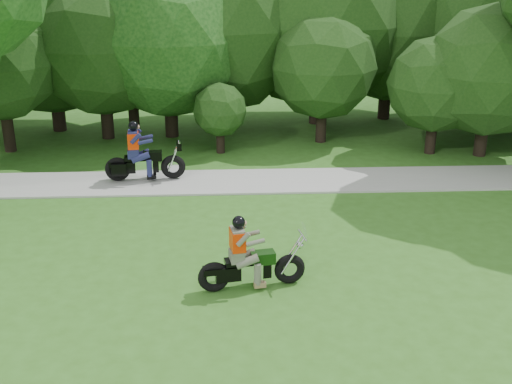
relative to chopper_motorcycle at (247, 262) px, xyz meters
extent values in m
plane|color=#32641C|center=(1.38, -1.39, -0.60)|extent=(100.00, 100.00, 0.00)
cube|color=#A3A39E|center=(1.38, 6.61, -0.57)|extent=(60.00, 2.20, 0.06)
cylinder|color=black|center=(6.35, 14.47, 0.30)|extent=(0.50, 0.50, 1.80)
sphere|color=#173610|center=(6.35, 14.47, 3.14)|extent=(5.98, 5.98, 5.98)
cylinder|color=black|center=(9.82, 13.50, 0.30)|extent=(0.51, 0.51, 1.80)
sphere|color=#173610|center=(9.82, 13.50, 3.24)|extent=(6.29, 6.29, 6.29)
cylinder|color=black|center=(-3.93, 12.79, 0.26)|extent=(0.41, 0.41, 1.73)
sphere|color=#173610|center=(-3.93, 12.79, 2.49)|extent=(4.20, 4.20, 4.20)
cylinder|color=black|center=(8.41, 9.01, 0.13)|extent=(0.42, 0.42, 1.47)
sphere|color=#173610|center=(8.41, 9.01, 2.31)|extent=(4.45, 4.45, 4.45)
cylinder|color=black|center=(-0.56, 9.79, -0.14)|extent=(0.29, 0.29, 0.92)
sphere|color=#173610|center=(-0.56, 9.79, 0.93)|extent=(1.89, 1.89, 1.89)
cylinder|color=black|center=(-8.00, 10.35, 0.30)|extent=(0.40, 0.40, 1.80)
cylinder|color=black|center=(-0.47, 13.47, 0.30)|extent=(0.54, 0.54, 1.80)
sphere|color=#173610|center=(-0.47, 13.47, 3.39)|extent=(6.74, 6.74, 6.74)
cylinder|color=black|center=(3.16, 11.02, 0.16)|extent=(0.39, 0.39, 1.53)
sphere|color=#173610|center=(3.16, 11.02, 2.18)|extent=(3.86, 3.86, 3.86)
cylinder|color=black|center=(-2.42, 12.05, 0.30)|extent=(0.50, 0.50, 1.80)
sphere|color=#133F12|center=(-2.42, 12.05, 3.13)|extent=(5.95, 5.95, 5.95)
cylinder|color=black|center=(6.77, 9.37, 0.06)|extent=(0.37, 0.37, 1.33)
sphere|color=#173610|center=(6.77, 9.37, 1.81)|extent=(3.32, 3.32, 3.32)
cylinder|color=black|center=(-6.92, 13.16, 0.30)|extent=(0.51, 0.51, 1.80)
sphere|color=#173610|center=(-6.92, 13.16, 3.23)|extent=(6.27, 6.27, 6.27)
cylinder|color=black|center=(3.36, 13.83, 0.30)|extent=(0.55, 0.55, 1.80)
sphere|color=#173610|center=(3.36, 13.83, 3.46)|extent=(6.98, 6.98, 6.98)
cylinder|color=black|center=(-4.82, 11.93, 0.30)|extent=(0.46, 0.46, 1.80)
sphere|color=#173610|center=(-4.82, 11.93, 2.89)|extent=(5.21, 5.21, 5.21)
torus|color=black|center=(-0.69, -0.12, -0.27)|extent=(0.69, 0.30, 0.67)
torus|color=black|center=(0.91, 0.16, -0.27)|extent=(0.69, 0.30, 0.67)
cube|color=black|center=(-0.08, -0.01, -0.22)|extent=(1.19, 0.43, 0.30)
cube|color=silver|center=(0.08, 0.01, -0.22)|extent=(0.51, 0.40, 0.38)
cube|color=black|center=(0.33, 0.06, 0.06)|extent=(0.54, 0.37, 0.25)
cube|color=black|center=(-0.21, -0.04, 0.02)|extent=(0.54, 0.39, 0.10)
cylinder|color=silver|center=(0.94, 0.17, 0.06)|extent=(0.51, 0.13, 0.79)
cylinder|color=silver|center=(1.17, 0.20, 0.47)|extent=(0.14, 0.61, 0.03)
cube|color=#646854|center=(-0.21, -0.04, 0.16)|extent=(0.34, 0.41, 0.23)
cube|color=#646854|center=(-0.19, -0.03, 0.50)|extent=(0.31, 0.44, 0.53)
cube|color=red|center=(-0.19, -0.03, 0.52)|extent=(0.35, 0.48, 0.42)
sphere|color=black|center=(-0.16, -0.03, 0.90)|extent=(0.27, 0.27, 0.27)
torus|color=black|center=(-3.67, 6.76, -0.17)|extent=(0.77, 0.28, 0.76)
torus|color=black|center=(-2.01, 6.91, -0.17)|extent=(0.77, 0.28, 0.76)
cube|color=black|center=(-3.04, 6.82, -0.11)|extent=(1.22, 0.37, 0.35)
cube|color=silver|center=(-2.87, 6.83, -0.11)|extent=(0.55, 0.41, 0.43)
cube|color=black|center=(-2.61, 6.86, 0.21)|extent=(0.59, 0.37, 0.28)
cube|color=black|center=(-3.17, 6.80, 0.17)|extent=(0.59, 0.40, 0.11)
cylinder|color=silver|center=(-1.96, 6.91, 0.21)|extent=(0.43, 0.09, 0.97)
cylinder|color=silver|center=(-1.78, 6.93, 0.68)|extent=(0.10, 0.69, 0.04)
cube|color=black|center=(-3.60, 6.53, -0.11)|extent=(0.46, 0.17, 0.37)
cube|color=black|center=(-3.64, 7.00, -0.11)|extent=(0.46, 0.17, 0.37)
cube|color=#1A1E47|center=(-3.17, 6.80, 0.32)|extent=(0.36, 0.44, 0.26)
cube|color=#1A1E47|center=(-3.15, 6.81, 0.71)|extent=(0.32, 0.48, 0.61)
cube|color=red|center=(-3.15, 6.81, 0.73)|extent=(0.36, 0.52, 0.48)
sphere|color=black|center=(-3.12, 6.81, 1.16)|extent=(0.30, 0.30, 0.30)
camera|label=1|loc=(-0.41, -11.88, 5.95)|focal=45.00mm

